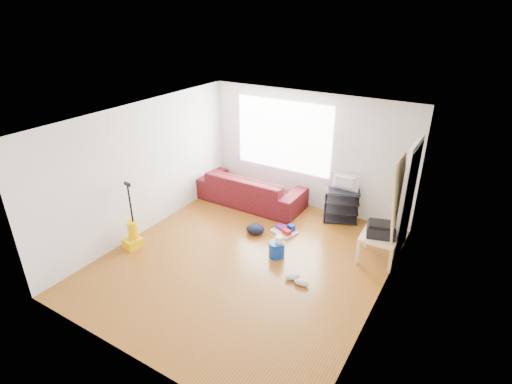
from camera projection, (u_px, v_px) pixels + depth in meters
The scene contains 13 objects.
room at pixel (253, 194), 6.50m from camera, with size 4.51×5.01×2.51m.
sofa at pixel (251, 203), 8.97m from camera, with size 2.40×0.94×0.70m, color #38080D.
tv_stand at pixel (341, 205), 8.10m from camera, with size 0.78×0.62×0.69m.
tv at pixel (344, 183), 7.88m from camera, with size 0.58×0.08×0.33m, color black.
side_table at pixel (379, 239), 6.81m from camera, with size 0.63×0.63×0.49m.
printer at pixel (381, 229), 6.73m from camera, with size 0.54×0.47×0.24m.
bucket at pixel (277, 256), 7.09m from camera, with size 0.28×0.28×0.28m, color #092F9A.
toilet_paper at pixel (279, 246), 7.00m from camera, with size 0.13×0.13×0.12m, color white.
cleaning_tray at pixel (285, 230), 7.79m from camera, with size 0.54×0.48×0.16m.
backpack at pixel (255, 233), 7.78m from camera, with size 0.36×0.29×0.20m, color black.
sneakers at pixel (297, 280), 6.39m from camera, with size 0.46×0.25×0.11m.
vacuum at pixel (133, 235), 7.27m from camera, with size 0.31×0.34×1.27m.
door_panel at pixel (390, 256), 7.08m from camera, with size 0.04×0.74×1.85m, color tan.
Camera 1 is at (3.15, -4.84, 4.07)m, focal length 28.00 mm.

